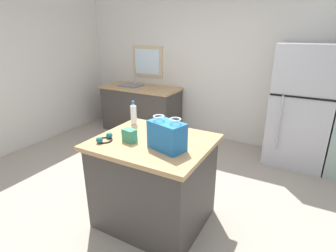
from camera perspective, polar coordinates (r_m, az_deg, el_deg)
The scene contains 9 objects.
ground at distance 3.24m, azimuth -2.99°, elevation -16.36°, with size 6.85×6.85×0.00m, color #9E9384.
back_wall at distance 4.80m, azimuth 11.77°, elevation 12.94°, with size 5.71×0.13×2.72m.
kitchen_island at distance 2.76m, azimuth -3.07°, elevation -11.82°, with size 1.11×0.96×0.92m.
refrigerator at distance 4.26m, azimuth 26.85°, elevation 3.74°, with size 0.81×0.71×1.76m.
sink_counter at distance 5.27m, azimuth -5.89°, elevation 3.78°, with size 1.54×0.68×1.08m.
shopping_bag at distance 2.31m, azimuth -0.24°, elevation -2.09°, with size 0.37×0.27×0.30m.
small_box at distance 2.51m, azimuth -8.36°, elevation -2.06°, with size 0.13×0.09×0.13m, color #388E66.
bottle at distance 2.95m, azimuth -7.49°, elevation 2.60°, with size 0.07×0.07×0.27m.
ear_defenders at distance 2.59m, azimuth -13.61°, elevation -2.68°, with size 0.15×0.20×0.06m.
Camera 1 is at (1.40, -2.20, 1.92)m, focal length 28.08 mm.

